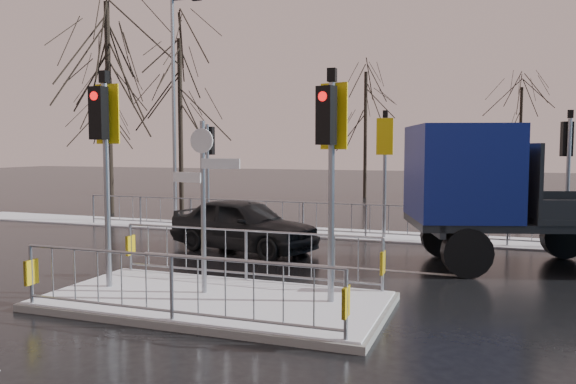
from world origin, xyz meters
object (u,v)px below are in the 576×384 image
(flatbed_truck, at_px, (504,192))
(street_lamp_left, at_px, (175,100))
(traffic_island, at_px, (214,283))
(car_far_lane, at_px, (243,224))

(flatbed_truck, height_order, street_lamp_left, street_lamp_left)
(flatbed_truck, bearing_deg, traffic_island, -133.50)
(traffic_island, xyz_separation_m, street_lamp_left, (-6.42, 9.49, 4.10))
(car_far_lane, distance_m, street_lamp_left, 7.61)
(traffic_island, distance_m, flatbed_truck, 7.12)
(street_lamp_left, bearing_deg, traffic_island, -55.93)
(traffic_island, bearing_deg, street_lamp_left, 124.07)
(car_far_lane, height_order, flatbed_truck, flatbed_truck)
(car_far_lane, xyz_separation_m, flatbed_truck, (6.47, 0.16, 1.02))
(traffic_island, height_order, flatbed_truck, traffic_island)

